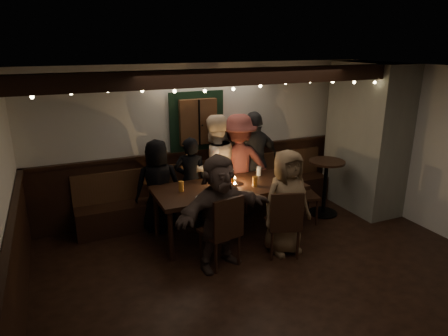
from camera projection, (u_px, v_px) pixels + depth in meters
name	position (u px, v px, depth m)	size (l,w,h in m)	color
room	(292.00, 161.00, 6.48)	(6.02, 5.01, 2.62)	black
dining_table	(229.00, 190.00, 6.13)	(2.30, 0.98, 0.99)	black
chair_near_left	(224.00, 228.00, 5.29)	(0.55, 0.55, 1.03)	black
chair_near_right	(284.00, 220.00, 5.53)	(0.57, 0.57, 1.00)	black
chair_end	(297.00, 190.00, 6.62)	(0.55, 0.55, 1.02)	black
high_top	(325.00, 181.00, 6.94)	(0.62, 0.62, 0.98)	black
person_a	(158.00, 186.00, 6.32)	(0.73, 0.48, 1.50)	black
person_b	(191.00, 181.00, 6.54)	(0.54, 0.36, 1.49)	black
person_c	(214.00, 168.00, 6.67)	(0.88, 0.69, 1.81)	beige
person_d	(239.00, 164.00, 6.95)	(1.14, 0.66, 1.77)	brown
person_e	(254.00, 162.00, 7.07)	(1.05, 0.44, 1.79)	#2D2D2F
person_f	(219.00, 212.00, 5.24)	(1.46, 0.47, 1.58)	#43332D
person_g	(286.00, 202.00, 5.63)	(0.75, 0.49, 1.53)	brown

